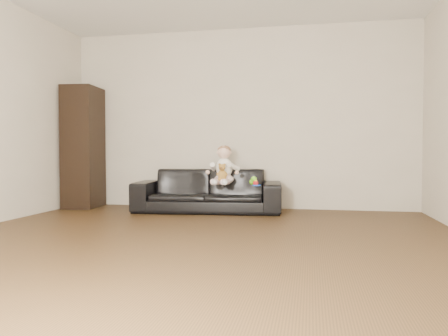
% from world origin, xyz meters
% --- Properties ---
extents(floor, '(5.50, 5.50, 0.00)m').
position_xyz_m(floor, '(0.00, 0.00, 0.00)').
color(floor, '#3E2A16').
rests_on(floor, ground).
extents(wall_back, '(5.00, 0.00, 5.00)m').
position_xyz_m(wall_back, '(0.00, 2.75, 1.30)').
color(wall_back, beige).
rests_on(wall_back, ground).
extents(sofa, '(2.04, 0.95, 0.58)m').
position_xyz_m(sofa, '(-0.35, 2.25, 0.29)').
color(sofa, black).
rests_on(sofa, floor).
extents(cabinet, '(0.49, 0.64, 1.76)m').
position_xyz_m(cabinet, '(-2.26, 2.35, 0.88)').
color(cabinet, black).
rests_on(cabinet, floor).
extents(shelf_item, '(0.20, 0.27, 0.28)m').
position_xyz_m(shelf_item, '(-2.24, 2.35, 1.28)').
color(shelf_item, silver).
rests_on(shelf_item, cabinet).
extents(baby, '(0.39, 0.47, 0.52)m').
position_xyz_m(baby, '(-0.11, 2.14, 0.61)').
color(baby, '#F5CFD0').
rests_on(baby, sofa).
extents(teddy_bear, '(0.13, 0.13, 0.22)m').
position_xyz_m(teddy_bear, '(-0.10, 1.98, 0.55)').
color(teddy_bear, olive).
rests_on(teddy_bear, sofa).
extents(toy_green, '(0.13, 0.15, 0.09)m').
position_xyz_m(toy_green, '(0.28, 2.12, 0.42)').
color(toy_green, '#6AD519').
rests_on(toy_green, sofa).
extents(toy_rattle, '(0.08, 0.08, 0.07)m').
position_xyz_m(toy_rattle, '(0.33, 2.00, 0.41)').
color(toy_rattle, red).
rests_on(toy_rattle, sofa).
extents(toy_blue_disc, '(0.14, 0.14, 0.02)m').
position_xyz_m(toy_blue_disc, '(0.34, 2.01, 0.39)').
color(toy_blue_disc, blue).
rests_on(toy_blue_disc, sofa).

